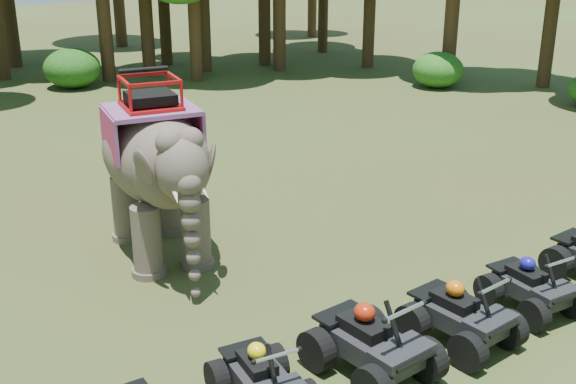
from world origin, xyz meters
The scene contains 6 objects.
ground centered at (0.00, 0.00, 0.00)m, with size 110.00×110.00×0.00m, color #47381E.
elephant centered at (-1.29, 3.96, 1.82)m, with size 1.91×4.34×3.65m, color #4D4238, non-canonical shape.
atv_1 centered at (-2.13, -1.46, 0.57)m, with size 1.12×1.53×1.13m, color black, non-canonical shape.
atv_2 centered at (-0.39, -1.67, 0.68)m, with size 1.34×1.84×1.36m, color black, non-canonical shape.
atv_3 centered at (1.34, -1.75, 0.63)m, with size 1.24×1.71×1.26m, color black, non-canonical shape.
atv_4 centered at (3.11, -1.65, 0.58)m, with size 1.14×1.57×1.16m, color black, non-canonical shape.
Camera 1 is at (-6.30, -8.66, 6.25)m, focal length 45.00 mm.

